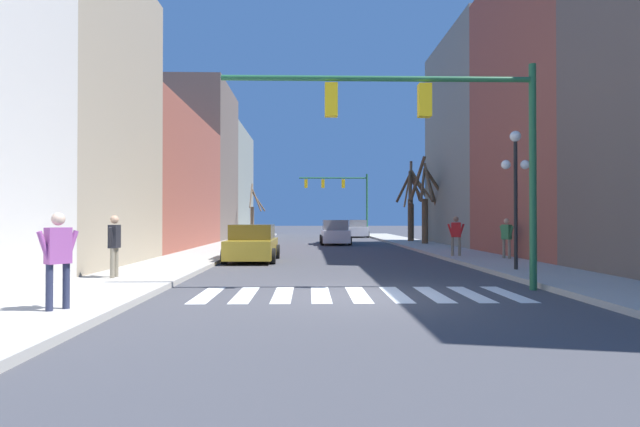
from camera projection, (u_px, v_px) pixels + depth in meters
name	position (u px, v px, depth m)	size (l,w,h in m)	color
ground_plane	(359.00, 296.00, 11.68)	(240.00, 240.00, 0.00)	#424247
sidewalk_left	(89.00, 294.00, 11.53)	(2.97, 90.00, 0.15)	#ADA89E
sidewalk_right	(623.00, 292.00, 11.82)	(2.97, 90.00, 0.15)	#ADA89E
building_row_left	(161.00, 161.00, 32.33)	(6.00, 53.82, 12.76)	beige
building_row_right	(570.00, 116.00, 22.76)	(6.00, 32.26, 13.84)	#66564C
crosswalk_stripes	(358.00, 294.00, 11.92)	(7.65, 2.60, 0.01)	white
traffic_signal_near	(437.00, 123.00, 12.67)	(8.02, 0.28, 5.77)	#236038
traffic_signal_far	(342.00, 190.00, 48.67)	(6.72, 0.28, 6.21)	#236038
street_lamp_right_corner	(515.00, 172.00, 16.44)	(0.95, 0.36, 4.57)	black
car_driving_away_lane	(252.00, 244.00, 21.33)	(2.15, 4.53, 1.57)	#A38423
car_at_intersection	(335.00, 233.00, 35.51)	(2.12, 4.73, 1.73)	silver
car_parked_right_mid	(357.00, 229.00, 49.34)	(2.10, 4.24, 1.72)	silver
pedestrian_near_right_corner	(507.00, 235.00, 20.96)	(0.39, 0.69, 1.68)	#7A705B
pedestrian_on_left_sidewalk	(114.00, 241.00, 14.14)	(0.24, 0.76, 1.76)	#7A705B
pedestrian_crossing_street	(456.00, 232.00, 22.46)	(0.76, 0.31, 1.77)	#7A705B
pedestrian_on_right_sidewalk	(58.00, 252.00, 9.10)	(0.53, 0.66, 1.78)	#282D47
street_tree_left_near	(411.00, 205.00, 37.50)	(2.40, 3.18, 5.33)	brown
street_tree_left_far	(426.00, 201.00, 33.71)	(2.68, 4.25, 5.96)	brown
street_tree_right_far	(414.00, 204.00, 38.25)	(2.47, 3.84, 6.11)	brown
street_tree_left_mid	(253.00, 215.00, 45.32)	(1.33, 2.32, 4.89)	brown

